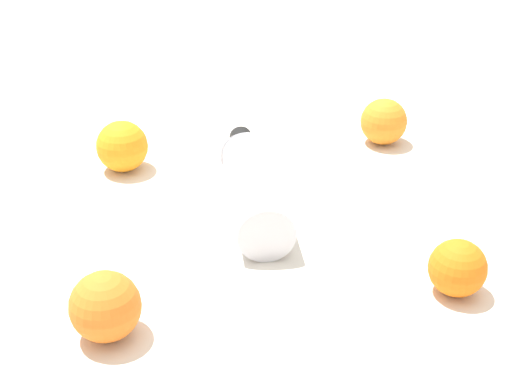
{
  "coord_description": "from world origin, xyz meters",
  "views": [
    {
      "loc": [
        0.08,
        0.92,
        0.51
      ],
      "look_at": [
        -0.01,
        0.05,
        0.04
      ],
      "focal_mm": 52.0,
      "sensor_mm": 36.0,
      "label": 1
    }
  ],
  "objects_px": {
    "water_bottle": "(254,184)",
    "orange_3": "(122,146)",
    "orange_0": "(105,306)",
    "orange_2": "(458,268)",
    "orange_1": "(384,122)"
  },
  "relations": [
    {
      "from": "water_bottle",
      "to": "orange_3",
      "type": "distance_m",
      "value": 0.23
    },
    {
      "from": "orange_0",
      "to": "orange_2",
      "type": "distance_m",
      "value": 0.4
    },
    {
      "from": "orange_0",
      "to": "orange_2",
      "type": "bearing_deg",
      "value": -174.37
    },
    {
      "from": "orange_2",
      "to": "orange_3",
      "type": "distance_m",
      "value": 0.54
    },
    {
      "from": "orange_0",
      "to": "orange_1",
      "type": "distance_m",
      "value": 0.61
    },
    {
      "from": "water_bottle",
      "to": "orange_0",
      "type": "height_order",
      "value": "orange_0"
    },
    {
      "from": "orange_1",
      "to": "orange_3",
      "type": "distance_m",
      "value": 0.42
    },
    {
      "from": "orange_1",
      "to": "water_bottle",
      "type": "bearing_deg",
      "value": 39.86
    },
    {
      "from": "orange_0",
      "to": "orange_2",
      "type": "relative_size",
      "value": 1.14
    },
    {
      "from": "orange_0",
      "to": "water_bottle",
      "type": "bearing_deg",
      "value": -124.94
    },
    {
      "from": "orange_0",
      "to": "orange_3",
      "type": "bearing_deg",
      "value": -89.18
    },
    {
      "from": "orange_0",
      "to": "orange_3",
      "type": "xyz_separation_m",
      "value": [
        0.01,
        -0.4,
        0.0
      ]
    },
    {
      "from": "orange_1",
      "to": "orange_3",
      "type": "xyz_separation_m",
      "value": [
        0.42,
        0.06,
        0.0
      ]
    },
    {
      "from": "orange_1",
      "to": "orange_2",
      "type": "distance_m",
      "value": 0.41
    },
    {
      "from": "water_bottle",
      "to": "orange_0",
      "type": "relative_size",
      "value": 3.92
    }
  ]
}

